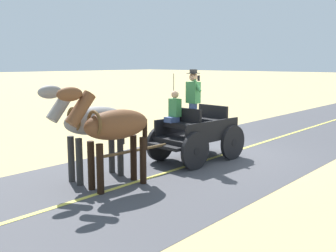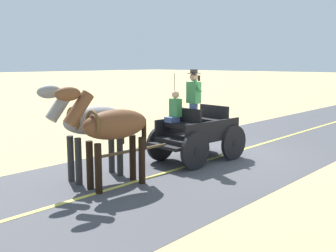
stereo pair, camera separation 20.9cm
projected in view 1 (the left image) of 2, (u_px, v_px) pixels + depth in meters
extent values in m
plane|color=tan|center=(217.00, 157.00, 11.29)|extent=(200.00, 200.00, 0.00)
cube|color=#424247|center=(217.00, 157.00, 11.28)|extent=(5.29, 160.00, 0.01)
cube|color=#DBCC4C|center=(217.00, 156.00, 11.28)|extent=(0.12, 160.00, 0.00)
cube|color=black|center=(197.00, 137.00, 10.82)|extent=(1.38, 2.29, 0.12)
cube|color=black|center=(213.00, 129.00, 10.37)|extent=(0.23, 2.09, 0.44)
cube|color=black|center=(182.00, 124.00, 11.19)|extent=(0.23, 2.09, 0.44)
cube|color=black|center=(165.00, 147.00, 10.01)|extent=(1.10, 0.33, 0.08)
cube|color=black|center=(224.00, 137.00, 11.67)|extent=(0.73, 0.26, 0.06)
cube|color=black|center=(182.00, 125.00, 10.35)|extent=(1.05, 0.44, 0.14)
cube|color=black|center=(186.00, 116.00, 10.44)|extent=(1.02, 0.16, 0.44)
cube|color=black|center=(209.00, 121.00, 11.10)|extent=(1.05, 0.44, 0.14)
cube|color=black|center=(213.00, 113.00, 11.19)|extent=(1.02, 0.16, 0.44)
cylinder|color=black|center=(195.00, 151.00, 9.86)|extent=(0.18, 0.96, 0.96)
cylinder|color=black|center=(195.00, 151.00, 9.86)|extent=(0.14, 0.22, 0.21)
cylinder|color=black|center=(160.00, 143.00, 10.79)|extent=(0.18, 0.96, 0.96)
cylinder|color=black|center=(160.00, 143.00, 10.79)|extent=(0.14, 0.22, 0.21)
cylinder|color=black|center=(233.00, 142.00, 10.91)|extent=(0.18, 0.96, 0.96)
cylinder|color=black|center=(233.00, 142.00, 10.91)|extent=(0.14, 0.22, 0.21)
cylinder|color=black|center=(198.00, 136.00, 11.84)|extent=(0.18, 0.96, 0.96)
cylinder|color=black|center=(198.00, 136.00, 11.84)|extent=(0.14, 0.22, 0.21)
cylinder|color=brown|center=(135.00, 151.00, 9.33)|extent=(0.24, 2.00, 0.07)
cylinder|color=black|center=(174.00, 98.00, 10.45)|extent=(0.02, 0.02, 1.30)
cylinder|color=#384C7F|center=(193.00, 120.00, 10.41)|extent=(0.22, 0.22, 0.90)
cube|color=#387F47|center=(193.00, 92.00, 10.29)|extent=(0.36, 0.25, 0.56)
sphere|color=tan|center=(193.00, 77.00, 10.23)|extent=(0.22, 0.22, 0.22)
cylinder|color=black|center=(193.00, 73.00, 10.21)|extent=(0.36, 0.36, 0.01)
cylinder|color=black|center=(193.00, 71.00, 10.21)|extent=(0.20, 0.20, 0.10)
cylinder|color=#387F47|center=(197.00, 86.00, 10.11)|extent=(0.27, 0.10, 0.32)
cube|color=black|center=(199.00, 78.00, 10.02)|extent=(0.03, 0.07, 0.14)
cube|color=#384C7F|center=(172.00, 120.00, 10.42)|extent=(0.31, 0.34, 0.14)
cube|color=#387F47|center=(175.00, 108.00, 10.46)|extent=(0.32, 0.22, 0.48)
sphere|color=tan|center=(175.00, 94.00, 10.40)|extent=(0.20, 0.20, 0.20)
ellipsoid|color=brown|center=(117.00, 125.00, 8.37)|extent=(0.78, 1.62, 0.64)
cylinder|color=black|center=(100.00, 169.00, 8.02)|extent=(0.15, 0.15, 1.05)
cylinder|color=black|center=(91.00, 166.00, 8.29)|extent=(0.15, 0.15, 1.05)
cylinder|color=black|center=(143.00, 161.00, 8.72)|extent=(0.15, 0.15, 1.05)
cylinder|color=black|center=(134.00, 158.00, 8.99)|extent=(0.15, 0.15, 1.05)
cylinder|color=brown|center=(81.00, 109.00, 7.77)|extent=(0.35, 0.68, 0.73)
ellipsoid|color=brown|center=(70.00, 94.00, 7.58)|extent=(0.29, 0.57, 0.28)
cube|color=black|center=(81.00, 107.00, 7.77)|extent=(0.13, 0.51, 0.56)
cylinder|color=black|center=(145.00, 134.00, 8.89)|extent=(0.11, 0.11, 0.70)
torus|color=brown|center=(94.00, 123.00, 8.01)|extent=(0.55, 0.15, 0.55)
ellipsoid|color=gray|center=(95.00, 120.00, 8.96)|extent=(0.73, 1.61, 0.64)
cylinder|color=#272726|center=(79.00, 162.00, 8.60)|extent=(0.15, 0.15, 1.05)
cylinder|color=#272726|center=(71.00, 159.00, 8.86)|extent=(0.15, 0.15, 1.05)
cylinder|color=#272726|center=(120.00, 154.00, 9.32)|extent=(0.15, 0.15, 1.05)
cylinder|color=#272726|center=(112.00, 152.00, 9.59)|extent=(0.15, 0.15, 1.05)
cylinder|color=gray|center=(61.00, 106.00, 8.33)|extent=(0.33, 0.67, 0.73)
ellipsoid|color=gray|center=(50.00, 92.00, 8.14)|extent=(0.28, 0.56, 0.28)
cube|color=#272726|center=(61.00, 104.00, 8.34)|extent=(0.11, 0.51, 0.56)
cylinder|color=#272726|center=(122.00, 130.00, 9.50)|extent=(0.11, 0.11, 0.70)
torus|color=brown|center=(74.00, 119.00, 8.58)|extent=(0.55, 0.13, 0.55)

